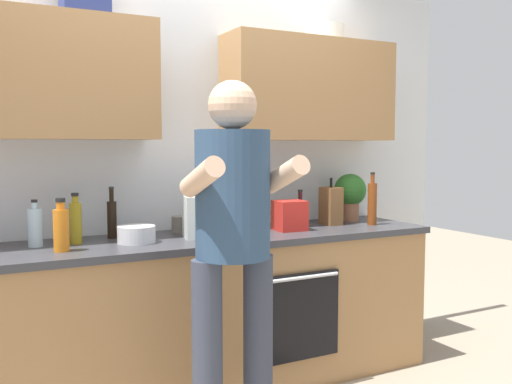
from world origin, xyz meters
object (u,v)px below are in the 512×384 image
object	(u,v)px
bottle_juice	(61,228)
bottle_oil	(76,222)
cup_tea	(244,228)
grocery_bag_crisps	(290,215)
bottle_soda	(259,208)
cup_stoneware	(178,224)
mixing_bowl	(136,234)
potted_herb	(350,193)
bottle_water	(35,227)
person_standing	(233,235)
grocery_bag_produce	(205,217)
bottle_soy	(112,218)
knife_block	(331,206)
bottle_wine	(300,211)
bottle_vinegar	(372,203)

from	to	relation	value
bottle_juice	bottle_oil	size ratio (longest dim) A/B	0.98
cup_tea	grocery_bag_crisps	size ratio (longest dim) A/B	0.50
bottle_soda	cup_stoneware	bearing A→B (deg)	175.42
mixing_bowl	potted_herb	xyz separation A→B (m)	(1.54, 0.18, 0.15)
bottle_soda	bottle_water	xyz separation A→B (m)	(-1.34, -0.07, -0.02)
bottle_soda	bottle_oil	bearing A→B (deg)	-176.00
person_standing	grocery_bag_produce	xyz separation A→B (m)	(0.12, 0.64, 0.00)
bottle_soy	grocery_bag_crisps	xyz separation A→B (m)	(1.03, -0.21, -0.02)
bottle_water	knife_block	xyz separation A→B (m)	(1.81, -0.04, 0.02)
bottle_soy	mixing_bowl	xyz separation A→B (m)	(0.08, -0.21, -0.07)
bottle_wine	cup_stoneware	bearing A→B (deg)	174.96
bottle_soda	person_standing	bearing A→B (deg)	-124.70
grocery_bag_crisps	cup_tea	bearing A→B (deg)	-169.32
person_standing	bottle_soda	bearing A→B (deg)	55.30
person_standing	cup_stoneware	bearing A→B (deg)	86.43
knife_block	bottle_soy	bearing A→B (deg)	175.14
cup_tea	cup_stoneware	bearing A→B (deg)	133.16
cup_tea	grocery_bag_produce	size ratio (longest dim) A/B	0.39
bottle_water	potted_herb	xyz separation A→B (m)	(2.03, 0.05, 0.09)
person_standing	knife_block	world-z (taller)	person_standing
bottle_soda	bottle_water	bearing A→B (deg)	-177.04
bottle_vinegar	knife_block	bearing A→B (deg)	149.27
mixing_bowl	grocery_bag_crisps	xyz separation A→B (m)	(0.95, 0.00, 0.05)
bottle_vinegar	cup_tea	distance (m)	0.95
bottle_vinegar	mixing_bowl	size ratio (longest dim) A/B	1.70
bottle_oil	grocery_bag_produce	bearing A→B (deg)	-10.17
grocery_bag_crisps	bottle_vinegar	bearing A→B (deg)	-4.72
bottle_soy	cup_stoneware	size ratio (longest dim) A/B	2.97
mixing_bowl	grocery_bag_crisps	bearing A→B (deg)	0.02
person_standing	grocery_bag_produce	bearing A→B (deg)	78.91
cup_tea	grocery_bag_produce	world-z (taller)	grocery_bag_produce
bottle_water	bottle_juice	size ratio (longest dim) A/B	0.92
bottle_oil	grocery_bag_produce	xyz separation A→B (m)	(0.68, -0.12, -0.00)
grocery_bag_crisps	grocery_bag_produce	bearing A→B (deg)	-179.44
person_standing	bottle_water	size ratio (longest dim) A/B	7.06
cup_stoneware	bottle_juice	bearing A→B (deg)	-156.49
grocery_bag_crisps	knife_block	bearing A→B (deg)	13.42
bottle_juice	bottle_wine	xyz separation A→B (m)	(1.52, 0.24, -0.02)
knife_block	grocery_bag_produce	xyz separation A→B (m)	(-0.93, -0.09, -0.01)
bottle_soy	bottle_juice	bearing A→B (deg)	-138.49
bottle_wine	bottle_juice	bearing A→B (deg)	-171.08
knife_block	bottle_water	bearing A→B (deg)	178.73
bottle_vinegar	bottle_soda	bearing A→B (deg)	160.69
bottle_wine	bottle_soy	world-z (taller)	bottle_soy
bottle_vinegar	mixing_bowl	xyz separation A→B (m)	(-1.55, 0.05, -0.10)
person_standing	bottle_oil	world-z (taller)	person_standing
bottle_juice	grocery_bag_produce	distance (m)	0.79
bottle_water	bottle_wine	world-z (taller)	bottle_water
grocery_bag_produce	potted_herb	bearing A→B (deg)	8.94
cup_tea	knife_block	bearing A→B (deg)	12.09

